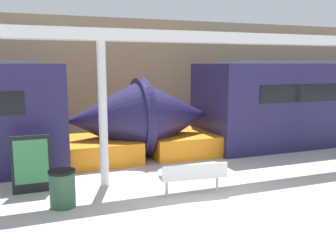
% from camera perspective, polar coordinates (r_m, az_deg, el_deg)
% --- Properties ---
extents(ground_plane, '(60.00, 60.00, 0.00)m').
position_cam_1_polar(ground_plane, '(8.21, 7.80, -12.82)').
color(ground_plane, '#B2AFA8').
extents(station_wall, '(56.00, 0.20, 5.00)m').
position_cam_1_polar(station_wall, '(16.30, -7.98, 7.28)').
color(station_wall, '#9E8460').
rests_on(station_wall, ground_plane).
extents(bench_near, '(1.64, 0.60, 0.79)m').
position_cam_1_polar(bench_near, '(8.97, 3.91, -7.49)').
color(bench_near, silver).
rests_on(bench_near, ground_plane).
extents(trash_bin, '(0.58, 0.58, 0.83)m').
position_cam_1_polar(trash_bin, '(8.58, -15.79, -9.14)').
color(trash_bin, '#2D5138').
rests_on(trash_bin, ground_plane).
extents(poster_board, '(0.92, 0.07, 1.42)m').
position_cam_1_polar(poster_board, '(9.62, -20.10, -5.47)').
color(poster_board, black).
rests_on(poster_board, ground_plane).
extents(support_column_near, '(0.22, 0.22, 3.66)m').
position_cam_1_polar(support_column_near, '(9.54, -9.88, 1.66)').
color(support_column_near, silver).
rests_on(support_column_near, ground_plane).
extents(canopy_beam, '(28.00, 0.60, 0.28)m').
position_cam_1_polar(canopy_beam, '(9.48, -10.23, 13.53)').
color(canopy_beam, silver).
rests_on(canopy_beam, support_column_near).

